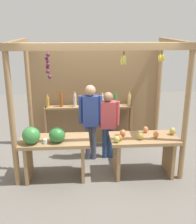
{
  "coord_description": "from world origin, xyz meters",
  "views": [
    {
      "loc": [
        -0.36,
        -5.27,
        2.74
      ],
      "look_at": [
        0.0,
        -0.17,
        1.11
      ],
      "focal_mm": 43.96,
      "sensor_mm": 36.0,
      "label": 1
    }
  ],
  "objects": [
    {
      "name": "vendor_man",
      "position": [
        -0.14,
        0.05,
        0.96
      ],
      "size": [
        0.48,
        0.22,
        1.61
      ],
      "rotation": [
        0.0,
        0.0,
        -0.0
      ],
      "color": "#424A5F",
      "rests_on": "ground"
    },
    {
      "name": "fruit_counter_right",
      "position": [
        0.82,
        -0.65,
        0.57
      ],
      "size": [
        1.26,
        0.64,
        0.91
      ],
      "color": "#99754C",
      "rests_on": "ground"
    },
    {
      "name": "vendor_woman",
      "position": [
        0.23,
        0.09,
        0.86
      ],
      "size": [
        0.48,
        0.2,
        1.45
      ],
      "rotation": [
        0.0,
        0.0,
        -0.01
      ],
      "color": "navy",
      "rests_on": "ground"
    },
    {
      "name": "market_stall",
      "position": [
        -0.0,
        0.41,
        1.42
      ],
      "size": [
        3.11,
        1.83,
        2.48
      ],
      "color": "#99754C",
      "rests_on": "ground"
    },
    {
      "name": "fruit_counter_left",
      "position": [
        -0.89,
        -0.69,
        0.67
      ],
      "size": [
        1.25,
        0.64,
        1.07
      ],
      "color": "#99754C",
      "rests_on": "ground"
    },
    {
      "name": "bottle_shelf_unit",
      "position": [
        -0.15,
        0.64,
        0.8
      ],
      "size": [
        1.99,
        0.22,
        1.35
      ],
      "color": "#99754C",
      "rests_on": "ground"
    },
    {
      "name": "ground_plane",
      "position": [
        0.0,
        0.0,
        0.0
      ],
      "size": [
        12.0,
        12.0,
        0.0
      ],
      "primitive_type": "plane",
      "color": "slate",
      "rests_on": "ground"
    }
  ]
}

